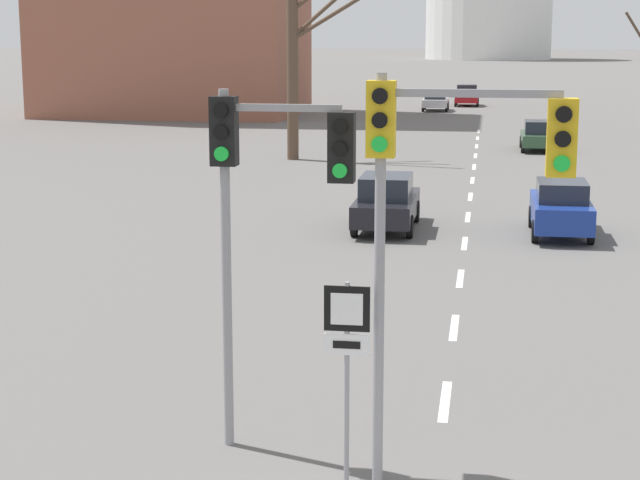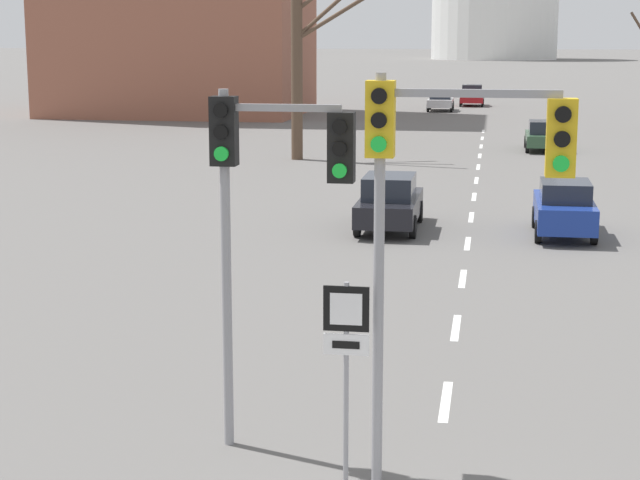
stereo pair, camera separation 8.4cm
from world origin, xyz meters
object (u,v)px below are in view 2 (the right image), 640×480
traffic_signal_centre_tall (440,177)px  route_sign_post (346,347)px  traffic_signal_near_left (264,180)px  sedan_near_right (390,202)px  sedan_far_right (564,208)px  sedan_mid_centre (441,101)px  sedan_near_left (545,136)px  sedan_far_left (472,95)px

traffic_signal_centre_tall → route_sign_post: traffic_signal_centre_tall is taller
traffic_signal_near_left → route_sign_post: 2.65m
traffic_signal_near_left → sedan_near_right: size_ratio=1.15×
sedan_far_right → sedan_mid_centre: bearing=96.9°
sedan_near_left → sedan_mid_centre: sedan_near_left is taller
sedan_far_right → traffic_signal_centre_tall: bearing=-98.5°
traffic_signal_near_left → route_sign_post: (1.31, -1.12, -2.02)m
traffic_signal_centre_tall → route_sign_post: size_ratio=1.97×
sedan_mid_centre → sedan_far_right: bearing=-83.1°
traffic_signal_centre_tall → sedan_mid_centre: bearing=92.8°
route_sign_post → sedan_mid_centre: route_sign_post is taller
traffic_signal_centre_tall → route_sign_post: (-1.17, -0.09, -2.25)m
traffic_signal_centre_tall → sedan_near_left: traffic_signal_centre_tall is taller
traffic_signal_near_left → sedan_near_right: 18.01m
sedan_mid_centre → sedan_far_right: sedan_far_right is taller
sedan_near_left → sedan_far_left: bearing=97.5°
sedan_near_left → sedan_mid_centre: size_ratio=1.01×
route_sign_post → sedan_near_right: (-1.26, 18.86, -1.04)m
sedan_near_left → sedan_near_right: (-5.65, -23.53, 0.08)m
traffic_signal_near_left → route_sign_post: size_ratio=1.87×
route_sign_post → sedan_mid_centre: (-2.31, 70.10, -1.10)m
route_sign_post → sedan_far_right: 19.08m
traffic_signal_centre_tall → sedan_far_right: 19.04m
sedan_near_right → sedan_far_right: bearing=-2.5°
sedan_far_left → traffic_signal_near_left: bearing=-91.0°
sedan_near_right → traffic_signal_near_left: bearing=-90.2°
sedan_near_left → sedan_far_right: (-0.45, -23.75, 0.07)m
traffic_signal_near_left → sedan_near_right: (0.05, 17.75, -3.06)m
traffic_signal_centre_tall → sedan_far_right: size_ratio=1.33×
traffic_signal_near_left → sedan_far_left: bearing=89.0°
sedan_far_left → sedan_far_right: sedan_far_left is taller
sedan_mid_centre → sedan_near_left: bearing=-76.4°
route_sign_post → traffic_signal_centre_tall: bearing=4.6°
route_sign_post → sedan_far_right: size_ratio=0.68×
sedan_near_left → sedan_far_left: size_ratio=1.05×
traffic_signal_centre_tall → sedan_far_left: bearing=90.9°
route_sign_post → sedan_far_left: 76.33m
traffic_signal_near_left → sedan_near_left: size_ratio=1.25×
traffic_signal_centre_tall → sedan_far_left: (-1.22, 76.23, -3.27)m
sedan_far_right → traffic_signal_near_left: bearing=-106.7°
sedan_near_right → sedan_far_left: sedan_far_left is taller
sedan_mid_centre → sedan_far_left: (2.27, 6.22, 0.08)m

